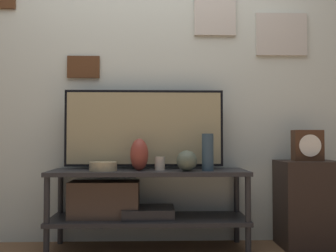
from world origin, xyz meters
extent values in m
cube|color=beige|center=(0.00, 0.52, 1.35)|extent=(6.40, 0.06, 2.70)
cube|color=#4C2D19|center=(-0.51, 0.48, 1.34)|extent=(0.25, 0.02, 0.17)
cube|color=white|center=(-0.51, 0.48, 1.34)|extent=(0.21, 0.01, 0.13)
cube|color=#B7B2A8|center=(1.04, 0.48, 1.61)|extent=(0.40, 0.02, 0.34)
cube|color=beige|center=(1.04, 0.48, 1.61)|extent=(0.37, 0.01, 0.30)
cube|color=#B7B2A8|center=(0.51, 0.48, 1.76)|extent=(0.33, 0.02, 0.32)
cube|color=beige|center=(0.51, 0.48, 1.76)|extent=(0.29, 0.01, 0.29)
cube|color=#232326|center=(0.00, 0.26, 0.55)|extent=(1.40, 0.43, 0.03)
cube|color=#232326|center=(0.00, 0.26, 0.21)|extent=(1.40, 0.43, 0.03)
cylinder|color=#232326|center=(-0.67, 0.07, 0.28)|extent=(0.04, 0.04, 0.56)
cylinder|color=#232326|center=(0.67, 0.07, 0.28)|extent=(0.04, 0.04, 0.56)
cylinder|color=#232326|center=(-0.67, 0.44, 0.28)|extent=(0.04, 0.04, 0.56)
cylinder|color=#232326|center=(0.67, 0.44, 0.28)|extent=(0.04, 0.04, 0.56)
cube|color=black|center=(0.00, 0.26, 0.26)|extent=(0.36, 0.30, 0.07)
cube|color=#47382D|center=(-0.31, 0.26, 0.36)|extent=(0.49, 0.24, 0.26)
cylinder|color=black|center=(-0.36, 0.35, 0.57)|extent=(0.05, 0.05, 0.02)
cylinder|color=black|center=(0.29, 0.35, 0.57)|extent=(0.05, 0.05, 0.02)
cube|color=black|center=(-0.04, 0.35, 0.87)|extent=(1.17, 0.04, 0.56)
cube|color=#998C66|center=(-0.04, 0.34, 0.87)|extent=(1.13, 0.01, 0.53)
cylinder|color=tan|center=(-0.32, 0.20, 0.59)|extent=(0.19, 0.19, 0.06)
sphere|color=#4C5647|center=(0.27, 0.15, 0.64)|extent=(0.14, 0.14, 0.14)
ellipsoid|color=brown|center=(-0.07, 0.21, 0.68)|extent=(0.13, 0.14, 0.23)
cylinder|color=#2D4251|center=(0.41, 0.18, 0.69)|extent=(0.08, 0.08, 0.26)
cylinder|color=#C1B29E|center=(0.08, 0.24, 0.61)|extent=(0.07, 0.07, 0.10)
cube|color=black|center=(1.17, 0.29, 0.31)|extent=(0.43, 0.36, 0.63)
cube|color=#422819|center=(1.16, 0.29, 0.74)|extent=(0.21, 0.10, 0.23)
cylinder|color=white|center=(1.16, 0.23, 0.74)|extent=(0.16, 0.01, 0.16)
camera|label=1|loc=(0.05, -2.56, 0.78)|focal=42.00mm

